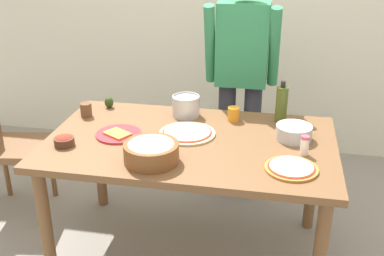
{
  "coord_description": "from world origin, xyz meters",
  "views": [
    {
      "loc": [
        0.46,
        -2.34,
        1.89
      ],
      "look_at": [
        0.0,
        0.05,
        0.81
      ],
      "focal_mm": 44.34,
      "sensor_mm": 36.0,
      "label": 1
    }
  ],
  "objects": [
    {
      "name": "pizza_raw_on_board",
      "position": [
        -0.03,
        0.07,
        0.77
      ],
      "size": [
        0.32,
        0.32,
        0.02
      ],
      "color": "beige",
      "rests_on": "dining_table"
    },
    {
      "name": "small_sauce_bowl",
      "position": [
        -0.66,
        -0.2,
        0.79
      ],
      "size": [
        0.11,
        0.11,
        0.06
      ],
      "color": "#4C2D1E",
      "rests_on": "dining_table"
    },
    {
      "name": "cup_orange",
      "position": [
        0.2,
        0.32,
        0.8
      ],
      "size": [
        0.07,
        0.07,
        0.08
      ],
      "primitive_type": "cylinder",
      "color": "orange",
      "rests_on": "dining_table"
    },
    {
      "name": "ground",
      "position": [
        0.0,
        0.0,
        0.0
      ],
      "size": [
        8.0,
        8.0,
        0.0
      ],
      "primitive_type": "plane",
      "color": "gray"
    },
    {
      "name": "olive_oil_bottle",
      "position": [
        0.49,
        0.36,
        0.87
      ],
      "size": [
        0.07,
        0.07,
        0.26
      ],
      "color": "#47561E",
      "rests_on": "dining_table"
    },
    {
      "name": "avocado",
      "position": [
        -0.61,
        0.38,
        0.8
      ],
      "size": [
        0.06,
        0.06,
        0.07
      ],
      "primitive_type": "ellipsoid",
      "color": "#2D4219",
      "rests_on": "dining_table"
    },
    {
      "name": "cup_small_brown",
      "position": [
        -0.7,
        0.22,
        0.8
      ],
      "size": [
        0.07,
        0.07,
        0.08
      ],
      "primitive_type": "cylinder",
      "color": "brown",
      "rests_on": "dining_table"
    },
    {
      "name": "plate_with_slice",
      "position": [
        -0.41,
        -0.02,
        0.77
      ],
      "size": [
        0.26,
        0.26,
        0.02
      ],
      "color": "red",
      "rests_on": "dining_table"
    },
    {
      "name": "popcorn_bowl",
      "position": [
        -0.14,
        -0.29,
        0.82
      ],
      "size": [
        0.28,
        0.28,
        0.11
      ],
      "color": "brown",
      "rests_on": "dining_table"
    },
    {
      "name": "pizza_cooked_on_tray",
      "position": [
        0.55,
        -0.24,
        0.77
      ],
      "size": [
        0.26,
        0.26,
        0.02
      ],
      "color": "#C67A33",
      "rests_on": "dining_table"
    },
    {
      "name": "mixing_bowl_steel",
      "position": [
        0.56,
        0.12,
        0.8
      ],
      "size": [
        0.2,
        0.2,
        0.08
      ],
      "color": "#B7B7BC",
      "rests_on": "dining_table"
    },
    {
      "name": "salt_shaker",
      "position": [
        0.62,
        -0.06,
        0.81
      ],
      "size": [
        0.04,
        0.04,
        0.11
      ],
      "color": "white",
      "rests_on": "dining_table"
    },
    {
      "name": "person_cook",
      "position": [
        0.2,
        0.76,
        0.94
      ],
      "size": [
        0.49,
        0.25,
        1.62
      ],
      "color": "#2D2D38",
      "rests_on": "ground"
    },
    {
      "name": "steel_pot",
      "position": [
        -0.09,
        0.34,
        0.83
      ],
      "size": [
        0.17,
        0.17,
        0.13
      ],
      "color": "#B7B7BC",
      "rests_on": "dining_table"
    },
    {
      "name": "dining_table",
      "position": [
        0.0,
        0.0,
        0.67
      ],
      "size": [
        1.6,
        0.96,
        0.76
      ],
      "color": "brown",
      "rests_on": "ground"
    },
    {
      "name": "chair_wooden_left",
      "position": [
        -1.32,
        0.23,
        0.54
      ],
      "size": [
        0.46,
        0.46,
        0.95
      ],
      "color": "brown",
      "rests_on": "ground"
    }
  ]
}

